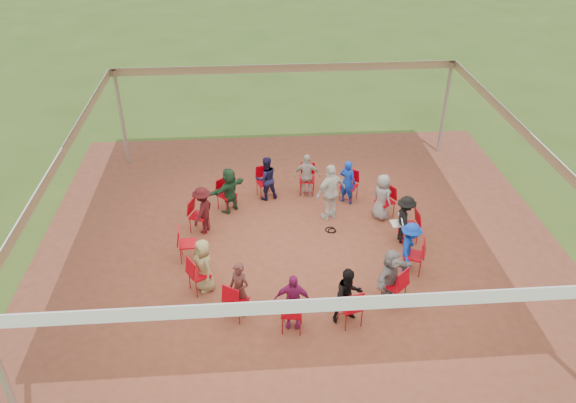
{
  "coord_description": "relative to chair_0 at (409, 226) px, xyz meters",
  "views": [
    {
      "loc": [
        -1.14,
        -11.07,
        8.34
      ],
      "look_at": [
        -0.29,
        0.3,
        1.23
      ],
      "focal_mm": 35.0,
      "sensor_mm": 36.0,
      "label": 1
    }
  ],
  "objects": [
    {
      "name": "person_seated_0",
      "position": [
        -0.12,
        -0.01,
        0.2
      ],
      "size": [
        0.46,
        0.86,
        1.29
      ],
      "primitive_type": "imported",
      "rotation": [
        0.0,
        0.0,
        1.64
      ],
      "color": "black",
      "rests_on": "ground"
    },
    {
      "name": "person_seated_11",
      "position": [
        -0.96,
        -2.1,
        0.2
      ],
      "size": [
        1.18,
        1.13,
        1.29
      ],
      "primitive_type": "imported",
      "rotation": [
        0.0,
        0.0,
        0.74
      ],
      "color": "gray",
      "rests_on": "ground"
    },
    {
      "name": "chair_13",
      "position": [
        -0.19,
        -1.19,
        0.0
      ],
      "size": [
        0.57,
        0.55,
        0.9
      ],
      "primitive_type": null,
      "rotation": [
        0.0,
        0.0,
        1.19
      ],
      "color": "#B1010E",
      "rests_on": "ground"
    },
    {
      "name": "person_seated_7",
      "position": [
        -4.97,
        -1.45,
        0.2
      ],
      "size": [
        0.62,
        0.72,
        1.29
      ],
      "primitive_type": "imported",
      "rotation": [
        0.0,
        0.0,
        -1.06
      ],
      "color": "#978B57",
      "rests_on": "ground"
    },
    {
      "name": "person_seated_12",
      "position": [
        -0.3,
        -1.15,
        0.2
      ],
      "size": [
        0.69,
        0.92,
        1.29
      ],
      "primitive_type": "imported",
      "rotation": [
        0.0,
        0.0,
        1.19
      ],
      "color": "#0D35B3",
      "rests_on": "ground"
    },
    {
      "name": "chair_0",
      "position": [
        0.0,
        0.0,
        0.0
      ],
      "size": [
        0.47,
        0.45,
        0.9
      ],
      "primitive_type": null,
      "rotation": [
        0.0,
        0.0,
        1.64
      ],
      "color": "#B1010E",
      "rests_on": "ground"
    },
    {
      "name": "person_seated_4",
      "position": [
        -3.45,
        2.31,
        0.2
      ],
      "size": [
        0.7,
        0.52,
        1.29
      ],
      "primitive_type": "imported",
      "rotation": [
        0.0,
        0.0,
        -2.85
      ],
      "color": "#171439",
      "rests_on": "ground"
    },
    {
      "name": "person_seated_6",
      "position": [
        -5.12,
        0.8,
        0.2
      ],
      "size": [
        0.69,
        0.92,
        1.29
      ],
      "primitive_type": "imported",
      "rotation": [
        0.0,
        0.0,
        -1.96
      ],
      "color": "#3B0D10",
      "rests_on": "ground"
    },
    {
      "name": "tent",
      "position": [
        -2.71,
        -0.18,
        1.92
      ],
      "size": [
        10.33,
        10.33,
        3.0
      ],
      "color": "#B2B2B7",
      "rests_on": "ground"
    },
    {
      "name": "person_seated_5",
      "position": [
        -4.46,
        1.75,
        0.2
      ],
      "size": [
        1.18,
        1.13,
        1.29
      ],
      "primitive_type": "imported",
      "rotation": [
        0.0,
        0.0,
        -2.4
      ],
      "color": "#1E4328",
      "rests_on": "ground"
    },
    {
      "name": "chair_2",
      "position": [
        -1.16,
        2.05,
        0.0
      ],
      "size": [
        0.6,
        0.6,
        0.9
      ],
      "primitive_type": null,
      "rotation": [
        0.0,
        0.0,
        2.53
      ],
      "color": "#B1010E",
      "rests_on": "ground"
    },
    {
      "name": "chair_4",
      "position": [
        -3.49,
        2.43,
        0.0
      ],
      "size": [
        0.53,
        0.54,
        0.9
      ],
      "primitive_type": null,
      "rotation": [
        0.0,
        0.0,
        -2.85
      ],
      "color": "#B1010E",
      "rests_on": "ground"
    },
    {
      "name": "person_seated_2",
      "position": [
        -1.23,
        1.96,
        0.2
      ],
      "size": [
        0.56,
        0.52,
        1.29
      ],
      "primitive_type": "imported",
      "rotation": [
        0.0,
        0.0,
        2.53
      ],
      "color": "#0D35B3",
      "rests_on": "ground"
    },
    {
      "name": "chair_9",
      "position": [
        -4.26,
        -2.4,
        0.0
      ],
      "size": [
        0.6,
        0.6,
        0.9
      ],
      "primitive_type": null,
      "rotation": [
        0.0,
        0.0,
        -0.61
      ],
      "color": "#B1010E",
      "rests_on": "ground"
    },
    {
      "name": "chair_7",
      "position": [
        -5.42,
        -0.35,
        0.0
      ],
      "size": [
        0.47,
        0.45,
        0.9
      ],
      "primitive_type": null,
      "rotation": [
        0.0,
        0.0,
        -1.51
      ],
      "color": "#B1010E",
      "rests_on": "ground"
    },
    {
      "name": "chair_10",
      "position": [
        -3.14,
        -2.86,
        0.0
      ],
      "size": [
        0.48,
        0.5,
        0.9
      ],
      "primitive_type": null,
      "rotation": [
        0.0,
        0.0,
        -0.16
      ],
      "color": "#B1010E",
      "rests_on": "ground"
    },
    {
      "name": "chair_5",
      "position": [
        -4.54,
        1.84,
        0.0
      ],
      "size": [
        0.61,
        0.61,
        0.9
      ],
      "primitive_type": null,
      "rotation": [
        0.0,
        0.0,
        -2.4
      ],
      "color": "#B1010E",
      "rests_on": "ground"
    },
    {
      "name": "chair_3",
      "position": [
        -2.28,
        2.51,
        0.0
      ],
      "size": [
        0.48,
        0.5,
        0.9
      ],
      "primitive_type": null,
      "rotation": [
        0.0,
        0.0,
        2.98
      ],
      "color": "#B1010E",
      "rests_on": "ground"
    },
    {
      "name": "chair_1",
      "position": [
        -0.34,
        1.16,
        0.0
      ],
      "size": [
        0.59,
        0.58,
        0.9
      ],
      "primitive_type": null,
      "rotation": [
        0.0,
        0.0,
        2.08
      ],
      "color": "#B1010E",
      "rests_on": "ground"
    },
    {
      "name": "person_seated_1",
      "position": [
        -0.45,
        1.1,
        0.2
      ],
      "size": [
        0.62,
        0.72,
        1.29
      ],
      "primitive_type": "imported",
      "rotation": [
        0.0,
        0.0,
        2.08
      ],
      "color": "gray",
      "rests_on": "ground"
    },
    {
      "name": "person_seated_8",
      "position": [
        -4.2,
        -2.31,
        0.2
      ],
      "size": [
        0.56,
        0.52,
        1.29
      ],
      "primitive_type": "imported",
      "rotation": [
        0.0,
        0.0,
        -0.61
      ],
      "color": "#522724",
      "rests_on": "ground"
    },
    {
      "name": "dirt_patch",
      "position": [
        -2.71,
        -0.18,
        -0.44
      ],
      "size": [
        13.0,
        13.0,
        0.0
      ],
      "primitive_type": "plane",
      "color": "brown",
      "rests_on": "ground"
    },
    {
      "name": "person_seated_9",
      "position": [
        -3.12,
        -2.74,
        0.2
      ],
      "size": [
        0.81,
        0.5,
        1.29
      ],
      "primitive_type": "imported",
      "rotation": [
        0.0,
        0.0,
        -0.16
      ],
      "color": "#8F1D5F",
      "rests_on": "ground"
    },
    {
      "name": "chair_11",
      "position": [
        -1.94,
        -2.78,
        0.0
      ],
      "size": [
        0.53,
        0.54,
        0.9
      ],
      "primitive_type": null,
      "rotation": [
        0.0,
        0.0,
        0.29
      ],
      "color": "#B1010E",
      "rests_on": "ground"
    },
    {
      "name": "person_seated_10",
      "position": [
        -1.97,
        -2.66,
        0.2
      ],
      "size": [
        0.7,
        0.52,
        1.29
      ],
      "primitive_type": "imported",
      "rotation": [
        0.0,
        0.0,
        0.29
      ],
      "color": "black",
      "rests_on": "ground"
    },
    {
      "name": "person_seated_3",
      "position": [
        -2.3,
        2.39,
        0.2
      ],
      "size": [
        0.81,
        0.5,
        1.29
      ],
      "primitive_type": "imported",
      "rotation": [
        0.0,
        0.0,
        2.98
      ],
      "color": "#ADA59A",
      "rests_on": "ground"
    },
    {
      "name": "chair_12",
      "position": [
        -0.88,
        -2.19,
        0.0
      ],
      "size": [
        0.61,
        0.61,
        0.9
      ],
      "primitive_type": null,
      "rotation": [
        0.0,
        0.0,
        0.74
      ],
      "color": "#B1010E",
      "rests_on": "ground"
    },
    {
      "name": "standing_person",
      "position": [
        -1.8,
        1.19,
        0.35
      ],
      "size": [
        1.04,
        0.89,
        1.59
      ],
      "primitive_type": "imported",
      "rotation": [
        0.0,
        0.0,
        3.68
      ],
      "color": "silver",
      "rests_on": "ground"
    },
    {
      "name": "ground",
      "position": [
        -2.71,
        -0.18,
        -0.45
      ],
      "size": [
        80.0,
        80.0,
        0.0
      ],
      "primitive_type": "plane",
      "color": "#355219",
      "rests_on": "ground"
    },
    {
      "name": "chair_6",
      "position": [
        -5.23,
        0.84,
        0.0
      ],
      "size": [
        0.57,
        0.55,
        0.9
      ],
      "primitive_type": null,
      "rotation": [
        0.0,
        0.0,
        -1.96
      ],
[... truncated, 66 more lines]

